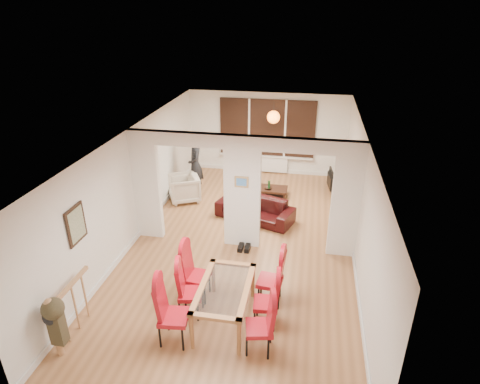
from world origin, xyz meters
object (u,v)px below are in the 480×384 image
(television, at_px, (329,181))
(dining_chair_lc, at_px, (197,273))
(armchair, at_px, (184,188))
(person, at_px, (195,165))
(coffee_table, at_px, (268,192))
(dining_chair_la, at_px, (174,313))
(sofa, at_px, (255,209))
(bowl, at_px, (268,188))
(dining_chair_lb, at_px, (190,290))
(dining_chair_rc, at_px, (270,277))
(dining_chair_rb, at_px, (266,300))
(dining_chair_ra, at_px, (259,324))
(bottle, at_px, (269,184))
(dining_table, at_px, (225,304))

(television, bearing_deg, dining_chair_lc, 146.76)
(armchair, relative_size, television, 0.82)
(person, distance_m, coffee_table, 2.22)
(dining_chair_la, bearing_deg, sofa, 74.61)
(coffee_table, bearing_deg, bowl, -81.79)
(armchair, bearing_deg, person, 134.98)
(dining_chair_lb, xyz_separation_m, dining_chair_rc, (1.33, 0.56, 0.04))
(dining_chair_rb, bearing_deg, dining_chair_ra, -97.21)
(dining_chair_lc, xyz_separation_m, dining_chair_ra, (1.30, -1.05, -0.03))
(sofa, distance_m, person, 2.38)
(television, bearing_deg, coffee_table, 103.97)
(armchair, height_order, television, armchair)
(dining_chair_rb, bearing_deg, dining_chair_la, -159.88)
(television, xyz_separation_m, coffee_table, (-1.72, -0.71, -0.16))
(bottle, bearing_deg, dining_chair_lb, -98.94)
(dining_chair_la, xyz_separation_m, television, (2.55, 6.46, -0.29))
(dining_chair_lc, bearing_deg, sofa, 84.50)
(dining_chair_lb, relative_size, coffee_table, 0.92)
(dining_chair_ra, bearing_deg, sofa, 87.75)
(dining_chair_la, distance_m, dining_chair_lb, 0.66)
(dining_chair_la, relative_size, dining_chair_rb, 1.13)
(dining_table, bearing_deg, person, 111.28)
(dining_chair_lb, distance_m, sofa, 3.72)
(bowl, bearing_deg, person, -178.34)
(dining_chair_ra, relative_size, coffee_table, 0.94)
(dining_chair_la, bearing_deg, dining_chair_rc, 34.37)
(coffee_table, bearing_deg, dining_chair_rb, -83.69)
(dining_chair_ra, xyz_separation_m, coffee_table, (-0.54, 5.70, -0.39))
(sofa, relative_size, television, 1.98)
(person, bearing_deg, dining_chair_lc, -6.55)
(dining_chair_lb, relative_size, dining_chair_rb, 1.00)
(bowl, bearing_deg, dining_chair_rc, -82.83)
(dining_chair_la, relative_size, dining_chair_lc, 1.04)
(dining_chair_lc, bearing_deg, television, 70.18)
(television, bearing_deg, dining_chair_lb, 148.50)
(sofa, distance_m, bowl, 1.36)
(dining_chair_rc, bearing_deg, dining_chair_lc, -169.21)
(dining_chair_lb, xyz_separation_m, dining_chair_ra, (1.30, -0.61, 0.01))
(dining_chair_rc, xyz_separation_m, armchair, (-2.85, 3.83, -0.18))
(dining_chair_ra, height_order, dining_chair_rb, dining_chair_ra)
(dining_chair_rc, height_order, coffee_table, dining_chair_rc)
(bowl, bearing_deg, dining_chair_rb, -83.72)
(dining_chair_ra, xyz_separation_m, dining_chair_rb, (0.03, 0.59, -0.01))
(television, height_order, bowl, television)
(dining_chair_rb, height_order, bowl, dining_chair_rb)
(dining_chair_lb, xyz_separation_m, sofa, (0.59, 3.66, -0.22))
(dining_chair_lc, distance_m, person, 4.71)
(dining_chair_lc, height_order, coffee_table, dining_chair_lc)
(dining_chair_lc, distance_m, coffee_table, 4.73)
(dining_chair_lb, height_order, dining_chair_ra, dining_chair_ra)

